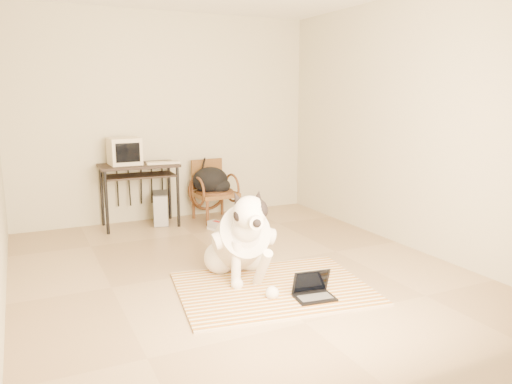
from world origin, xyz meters
TOP-DOWN VIEW (x-y plane):
  - floor at (0.00, 0.00)m, footprint 4.50×4.50m
  - wall_back at (0.00, 2.25)m, footprint 4.50×0.00m
  - wall_front at (0.00, -2.25)m, footprint 4.50×0.00m
  - wall_right at (2.00, 0.00)m, footprint 0.00×4.50m
  - rug at (0.09, -0.64)m, footprint 1.77×1.45m
  - dog at (-0.06, -0.29)m, footprint 0.60×1.26m
  - laptop at (0.28, -0.97)m, footprint 0.34×0.27m
  - computer_desk at (-0.47, 1.94)m, footprint 0.97×0.56m
  - crt_monitor at (-0.62, 2.00)m, footprint 0.38×0.37m
  - desk_keyboard at (-0.18, 1.86)m, footprint 0.41×0.18m
  - pc_tower at (-0.20, 1.98)m, footprint 0.29×0.46m
  - rattan_chair at (0.50, 1.89)m, footprint 0.57×0.55m
  - backpack at (0.47, 1.86)m, footprint 0.48×0.40m
  - sneaker_left at (0.35, 1.32)m, footprint 0.24×0.34m
  - sneaker_right at (0.53, 1.32)m, footprint 0.23×0.35m

SIDE VIEW (x-z plane):
  - floor at x=0.00m, z-range 0.00..0.00m
  - rug at x=0.09m, z-range 0.00..0.02m
  - sneaker_left at x=0.35m, z-range -0.01..0.10m
  - sneaker_right at x=0.53m, z-range -0.01..0.11m
  - laptop at x=0.28m, z-range -0.04..0.19m
  - pc_tower at x=-0.20m, z-range 0.00..0.41m
  - dog at x=-0.06m, z-range -0.09..0.81m
  - rattan_chair at x=0.50m, z-range 0.00..0.79m
  - backpack at x=0.47m, z-range 0.35..0.70m
  - computer_desk at x=-0.47m, z-range 0.29..1.08m
  - desk_keyboard at x=-0.18m, z-range 0.80..0.82m
  - crt_monitor at x=-0.62m, z-range 0.80..1.13m
  - wall_back at x=0.00m, z-range -0.90..3.60m
  - wall_front at x=0.00m, z-range -0.90..3.60m
  - wall_right at x=2.00m, z-range -0.90..3.60m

